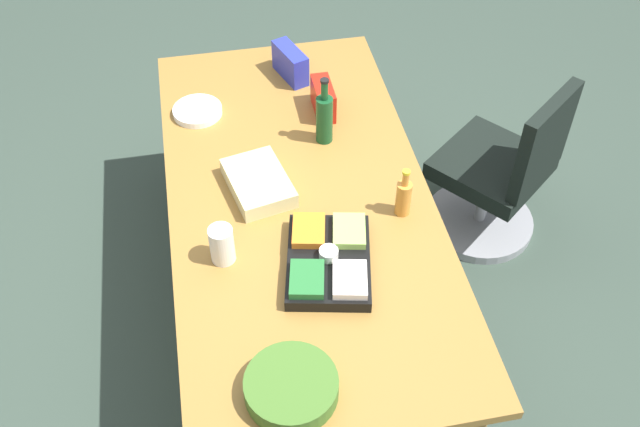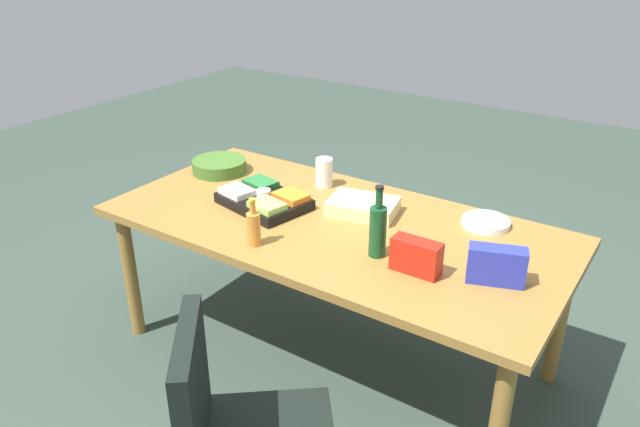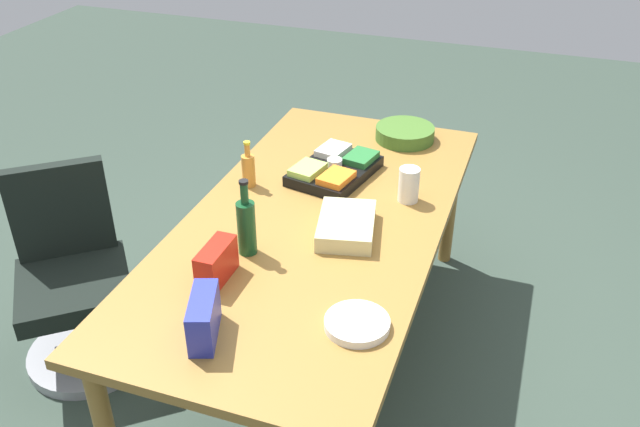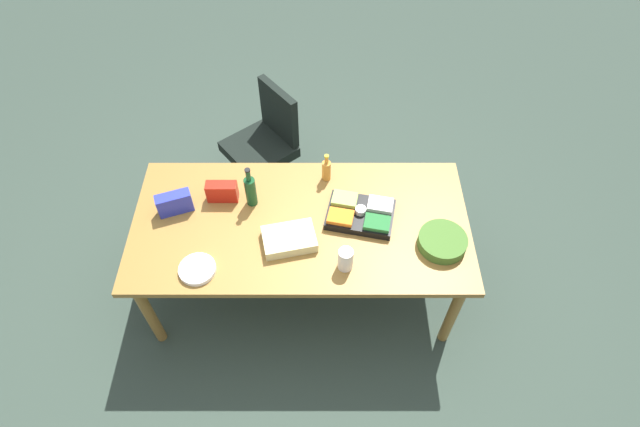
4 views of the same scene
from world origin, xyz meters
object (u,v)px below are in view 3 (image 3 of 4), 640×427
paper_plate_stack (357,324)px  chip_bag_red (216,263)px  dressing_bottle (248,169)px  salad_bowl (405,133)px  mayo_jar (409,185)px  sheet_cake (346,225)px  conference_table (316,233)px  wine_bottle (246,225)px  veggie_tray (335,169)px  office_chair (76,291)px  chip_bag_blue (204,317)px

paper_plate_stack → chip_bag_red: (0.09, 0.56, 0.05)m
paper_plate_stack → dressing_bottle: (0.77, 0.74, 0.07)m
salad_bowl → mayo_jar: size_ratio=1.94×
salad_bowl → chip_bag_red: 1.44m
mayo_jar → salad_bowl: bearing=14.5°
sheet_cake → conference_table: bearing=67.4°
wine_bottle → dressing_bottle: 0.53m
veggie_tray → salad_bowl: 0.54m
paper_plate_stack → wine_bottle: size_ratio=0.70×
veggie_tray → mayo_jar: (-0.11, -0.37, 0.04)m
conference_table → dressing_bottle: 0.44m
dressing_bottle → conference_table: bearing=-113.9°
conference_table → paper_plate_stack: paper_plate_stack is taller
paper_plate_stack → dressing_bottle: bearing=43.9°
chip_bag_red → dressing_bottle: 0.70m
veggie_tray → paper_plate_stack: 1.06m
office_chair → wine_bottle: 1.02m
salad_bowl → paper_plate_stack: 1.49m
conference_table → chip_bag_blue: bearing=173.1°
chip_bag_blue → paper_plate_stack: bearing=-66.1°
mayo_jar → chip_bag_red: bearing=146.1°
chip_bag_red → sheet_cake: (0.45, -0.35, -0.03)m
veggie_tray → salad_bowl: veggie_tray is taller
salad_bowl → wine_bottle: size_ratio=0.95×
conference_table → veggie_tray: 0.40m
chip_bag_red → sheet_cake: size_ratio=0.62×
veggie_tray → chip_bag_red: bearing=170.2°
conference_table → dressing_bottle: dressing_bottle is taller
paper_plate_stack → chip_bag_red: chip_bag_red is taller
paper_plate_stack → mayo_jar: mayo_jar is taller
office_chair → sheet_cake: (0.27, -1.19, 0.45)m
paper_plate_stack → wine_bottle: wine_bottle is taller
sheet_cake → wine_bottle: bearing=128.6°
veggie_tray → chip_bag_blue: chip_bag_blue is taller
conference_table → sheet_cake: 0.20m
conference_table → veggie_tray: (0.38, 0.04, 0.11)m
veggie_tray → sheet_cake: bearing=-156.2°
sheet_cake → veggie_tray: bearing=23.8°
veggie_tray → wine_bottle: bearing=170.1°
conference_table → mayo_jar: (0.27, -0.33, 0.15)m
veggie_tray → mayo_jar: 0.39m
conference_table → office_chair: bearing=107.6°
wine_bottle → chip_bag_red: bearing=170.3°
dressing_bottle → sheet_cake: size_ratio=0.68×
paper_plate_stack → mayo_jar: 0.88m
wine_bottle → office_chair: bearing=90.8°
sheet_cake → chip_bag_red: bearing=141.8°
mayo_jar → office_chair: bearing=113.8°
salad_bowl → paper_plate_stack: size_ratio=1.36×
office_chair → mayo_jar: size_ratio=5.94×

